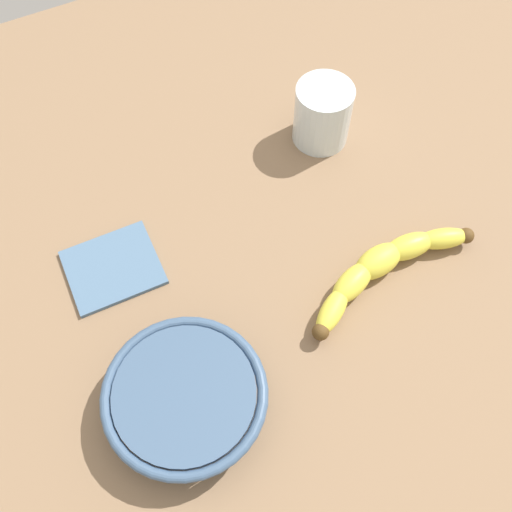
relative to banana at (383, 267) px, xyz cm
name	(u,v)px	position (x,y,z in cm)	size (l,w,h in cm)	color
wooden_tabletop	(306,255)	(-6.49, 7.34, -3.35)	(120.00, 120.00, 3.00)	#836649
banana	(383,267)	(0.00, 0.00, 0.00)	(24.98, 8.53, 3.70)	yellow
smoothie_glass	(322,116)	(4.27, 22.99, 2.35)	(7.91, 7.91, 9.00)	silver
ceramic_bowl	(186,398)	(-28.20, -4.49, 1.06)	(17.81, 17.81, 4.90)	#3D5675
folded_napkin	(113,267)	(-29.72, 15.75, -1.55)	(11.28, 9.85, 0.60)	slate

